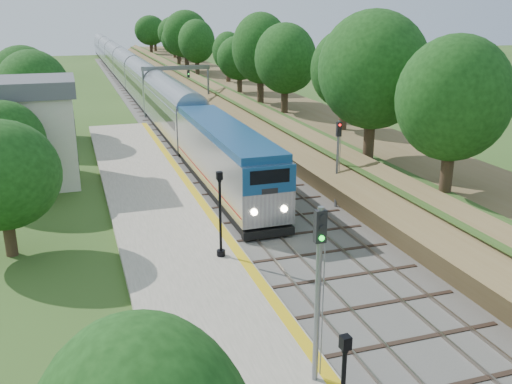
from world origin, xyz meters
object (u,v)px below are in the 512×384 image
object	(u,v)px
station_building	(19,132)
lamppost_far	(220,219)
signal_gantry	(176,77)
signal_platform	(318,277)
signal_farside	(338,155)
train	(128,71)

from	to	relation	value
station_building	lamppost_far	distance (m)	21.14
signal_gantry	signal_platform	size ratio (longest dim) A/B	1.30
station_building	signal_farside	world-z (taller)	station_building
train	signal_gantry	bearing A→B (deg)	-85.66
signal_gantry	lamppost_far	xyz separation A→B (m)	(-5.82, -43.17, -2.38)
station_building	signal_gantry	size ratio (longest dim) A/B	1.02
lamppost_far	signal_farside	size ratio (longest dim) A/B	0.79
signal_platform	signal_farside	world-z (taller)	signal_platform
signal_gantry	lamppost_far	bearing A→B (deg)	-97.67
signal_gantry	signal_platform	world-z (taller)	signal_platform
lamppost_far	signal_farside	bearing A→B (deg)	31.92
signal_gantry	signal_farside	size ratio (longest dim) A/B	1.43
signal_farside	signal_platform	bearing A→B (deg)	-117.91
train	signal_farside	bearing A→B (deg)	-84.92
signal_gantry	signal_farside	distance (m)	37.43
train	lamppost_far	bearing A→B (deg)	-92.53
signal_gantry	lamppost_far	size ratio (longest dim) A/B	1.82
signal_platform	signal_gantry	bearing A→B (deg)	84.36
station_building	lamppost_far	size ratio (longest dim) A/B	1.86
station_building	train	world-z (taller)	station_building
signal_gantry	signal_farside	world-z (taller)	signal_gantry
station_building	lamppost_far	bearing A→B (deg)	-59.64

